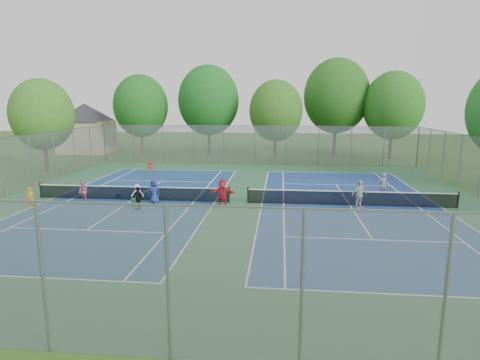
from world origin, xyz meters
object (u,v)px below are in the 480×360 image
at_px(net_right, 350,199).
at_px(instructor, 383,184).
at_px(ball_hopper, 134,203).
at_px(net_left, 132,193).
at_px(ball_crate, 119,196).

xyz_separation_m(net_right, instructor, (2.67, 2.97, 0.34)).
distance_m(net_right, ball_hopper, 13.32).
relative_size(net_left, ball_crate, 42.98).
bearing_deg(ball_hopper, instructor, 16.92).
height_order(net_left, ball_hopper, net_left).
distance_m(net_left, instructor, 16.94).
relative_size(ball_crate, instructor, 0.19).
xyz_separation_m(net_right, ball_hopper, (-13.19, -1.85, -0.17)).
height_order(net_left, ball_crate, net_left).
bearing_deg(instructor, ball_crate, -16.04).
height_order(ball_crate, ball_hopper, ball_hopper).
xyz_separation_m(net_right, ball_crate, (-15.23, 0.67, -0.33)).
bearing_deg(net_left, ball_crate, 151.32).
height_order(ball_crate, instructor, instructor).
bearing_deg(ball_hopper, ball_crate, 128.88).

